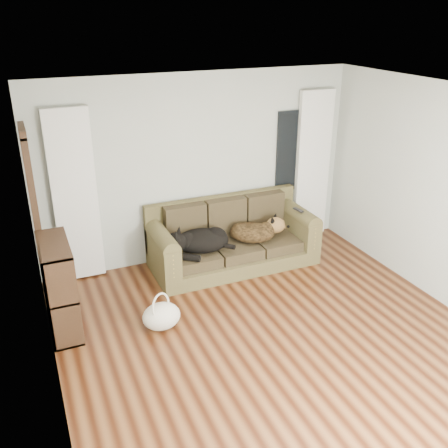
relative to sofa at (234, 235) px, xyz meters
name	(u,v)px	position (x,y,z in m)	size (l,w,h in m)	color
floor	(284,350)	(-0.30, -1.97, -0.45)	(5.00, 5.00, 0.00)	#351609
ceiling	(298,102)	(-0.30, -1.97, 2.15)	(5.00, 5.00, 0.00)	white
wall_back	(199,168)	(-0.30, 0.53, 0.85)	(4.50, 0.04, 2.60)	#B1B9AF
wall_left	(45,287)	(-2.55, -1.97, 0.85)	(0.04, 5.00, 2.60)	#B1B9AF
curtain_left	(75,197)	(-2.00, 0.45, 0.70)	(0.55, 0.08, 2.25)	white
curtain_right	(313,166)	(1.50, 0.45, 0.70)	(0.55, 0.08, 2.25)	white
window_pane	(292,151)	(1.15, 0.50, 0.95)	(0.50, 0.03, 1.20)	black
door_casing	(37,221)	(-2.50, 0.07, 0.60)	(0.07, 0.60, 2.10)	black
sofa	(234,235)	(0.00, 0.00, 0.00)	(2.27, 0.98, 0.93)	#484628
dog_black_lab	(199,242)	(-0.54, -0.08, 0.03)	(0.72, 0.50, 0.30)	black
dog_shepherd	(255,231)	(0.29, -0.07, 0.04)	(0.65, 0.46, 0.29)	black
tv_remote	(298,210)	(0.94, -0.13, 0.28)	(0.05, 0.18, 0.02)	black
tote_bag	(161,316)	(-1.37, -1.09, -0.29)	(0.43, 0.34, 0.32)	beige
bookshelf	(60,289)	(-2.39, -0.64, 0.05)	(0.32, 0.85, 1.06)	black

